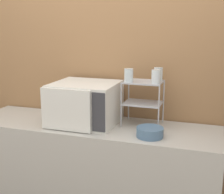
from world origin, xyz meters
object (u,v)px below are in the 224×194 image
Objects in this scene: bowl at (150,132)px; dish_rack at (143,94)px; glass_front_left at (129,75)px; microwave at (85,103)px; glass_back_right at (158,74)px; glass_front_right at (156,77)px.

dish_rack is at bearing 113.87° from bowl.
microwave is at bearing -173.99° from glass_front_left.
microwave is 0.46m from dish_rack.
dish_rack is at bearing 34.91° from glass_front_left.
glass_back_right is at bearing 17.20° from microwave.
glass_front_right is 0.40m from bowl.
glass_front_right reaches higher than microwave.
microwave is 0.59m from glass_front_right.
microwave is 0.41m from glass_front_left.
dish_rack is 3.44× the size of glass_front_left.
microwave is at bearing -175.75° from glass_front_right.
bowl is (0.11, -0.25, -0.21)m from dish_rack.
glass_front_right is at bearing 1.24° from glass_front_left.
bowl is (0.55, -0.15, -0.13)m from microwave.
dish_rack is at bearing 13.23° from microwave.
glass_front_right reaches higher than bowl.
glass_front_left is 0.20m from glass_front_right.
glass_back_right is 0.13m from glass_front_right.
glass_front_right is at bearing -30.50° from dish_rack.
glass_back_right reaches higher than bowl.
glass_front_right is (0.54, 0.04, 0.23)m from microwave.
microwave is 0.58m from bowl.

